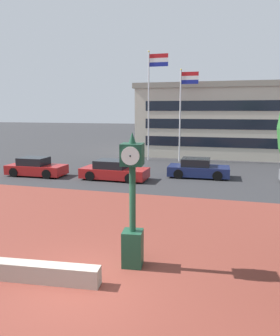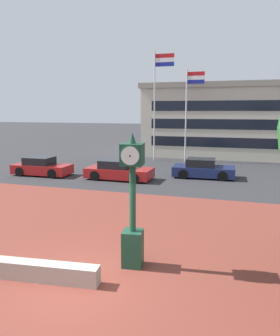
{
  "view_description": "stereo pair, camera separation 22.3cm",
  "coord_description": "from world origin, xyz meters",
  "px_view_note": "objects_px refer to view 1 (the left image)",
  "views": [
    {
      "loc": [
        3.63,
        -7.14,
        4.49
      ],
      "look_at": [
        1.28,
        1.42,
        2.92
      ],
      "focal_mm": 34.94,
      "sensor_mm": 36.0,
      "label": 1
    },
    {
      "loc": [
        3.84,
        -7.08,
        4.49
      ],
      "look_at": [
        1.28,
        1.42,
        2.92
      ],
      "focal_mm": 34.94,
      "sensor_mm": 36.0,
      "label": 2
    }
  ],
  "objects_px": {
    "flagpole_secondary": "(182,107)",
    "car_street_near": "(198,169)",
    "street_clock": "(133,209)",
    "car_street_mid": "(36,168)",
    "flagpole_primary": "(151,96)",
    "car_street_distant": "(114,171)",
    "civic_building": "(249,119)"
  },
  "relations": [
    {
      "from": "car_street_distant",
      "to": "civic_building",
      "type": "bearing_deg",
      "value": 153.88
    },
    {
      "from": "car_street_near",
      "to": "flagpole_primary",
      "type": "height_order",
      "value": "flagpole_primary"
    },
    {
      "from": "street_clock",
      "to": "car_street_near",
      "type": "bearing_deg",
      "value": 80.6
    },
    {
      "from": "car_street_mid",
      "to": "civic_building",
      "type": "distance_m",
      "value": 23.58
    },
    {
      "from": "street_clock",
      "to": "car_street_near",
      "type": "xyz_separation_m",
      "value": [
        0.6,
        13.52,
        -1.16
      ]
    },
    {
      "from": "street_clock",
      "to": "flagpole_secondary",
      "type": "height_order",
      "value": "flagpole_secondary"
    },
    {
      "from": "street_clock",
      "to": "car_street_near",
      "type": "height_order",
      "value": "street_clock"
    },
    {
      "from": "street_clock",
      "to": "flagpole_primary",
      "type": "distance_m",
      "value": 20.9
    },
    {
      "from": "car_street_distant",
      "to": "flagpole_secondary",
      "type": "distance_m",
      "value": 10.21
    },
    {
      "from": "flagpole_secondary",
      "to": "street_clock",
      "type": "bearing_deg",
      "value": -85.76
    },
    {
      "from": "car_street_mid",
      "to": "car_street_distant",
      "type": "height_order",
      "value": "same"
    },
    {
      "from": "street_clock",
      "to": "car_street_mid",
      "type": "bearing_deg",
      "value": 126.15
    },
    {
      "from": "street_clock",
      "to": "flagpole_secondary",
      "type": "bearing_deg",
      "value": 87.37
    },
    {
      "from": "car_street_distant",
      "to": "civic_building",
      "type": "relative_size",
      "value": 0.2
    },
    {
      "from": "car_street_distant",
      "to": "flagpole_secondary",
      "type": "relative_size",
      "value": 0.55
    },
    {
      "from": "car_street_mid",
      "to": "civic_building",
      "type": "xyz_separation_m",
      "value": [
        14.88,
        18.05,
        2.95
      ]
    },
    {
      "from": "flagpole_primary",
      "to": "civic_building",
      "type": "bearing_deg",
      "value": 45.57
    },
    {
      "from": "flagpole_primary",
      "to": "car_street_mid",
      "type": "bearing_deg",
      "value": -123.75
    },
    {
      "from": "flagpole_primary",
      "to": "flagpole_secondary",
      "type": "bearing_deg",
      "value": -0.0
    },
    {
      "from": "car_street_near",
      "to": "flagpole_primary",
      "type": "xyz_separation_m",
      "value": [
        -4.88,
        6.54,
        5.15
      ]
    },
    {
      "from": "street_clock",
      "to": "car_street_distant",
      "type": "relative_size",
      "value": 0.89
    },
    {
      "from": "flagpole_secondary",
      "to": "car_street_near",
      "type": "bearing_deg",
      "value": -72.33
    },
    {
      "from": "car_street_near",
      "to": "civic_building",
      "type": "height_order",
      "value": "civic_building"
    },
    {
      "from": "car_street_distant",
      "to": "flagpole_primary",
      "type": "xyz_separation_m",
      "value": [
        0.38,
        8.77,
        5.15
      ]
    },
    {
      "from": "car_street_mid",
      "to": "civic_building",
      "type": "bearing_deg",
      "value": 139.84
    },
    {
      "from": "car_street_distant",
      "to": "street_clock",
      "type": "bearing_deg",
      "value": 23.71
    },
    {
      "from": "car_street_near",
      "to": "car_street_distant",
      "type": "relative_size",
      "value": 0.94
    },
    {
      "from": "car_street_near",
      "to": "flagpole_secondary",
      "type": "bearing_deg",
      "value": -163.93
    },
    {
      "from": "flagpole_secondary",
      "to": "car_street_distant",
      "type": "bearing_deg",
      "value": -109.9
    },
    {
      "from": "street_clock",
      "to": "car_street_mid",
      "type": "xyz_separation_m",
      "value": [
        -10.31,
        11.05,
        -1.16
      ]
    },
    {
      "from": "car_street_distant",
      "to": "flagpole_primary",
      "type": "height_order",
      "value": "flagpole_primary"
    },
    {
      "from": "car_street_distant",
      "to": "civic_building",
      "type": "height_order",
      "value": "civic_building"
    }
  ]
}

